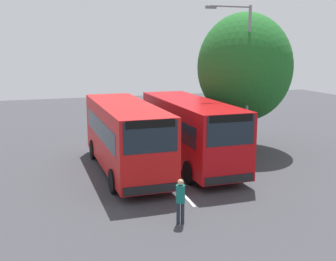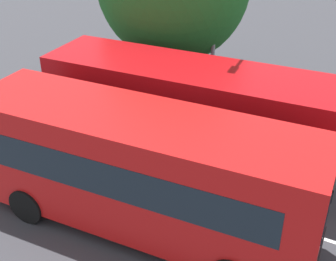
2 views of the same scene
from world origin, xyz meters
name	(u,v)px [view 2 (image 2 of 2)]	position (x,y,z in m)	size (l,w,h in m)	color
ground_plane	(157,185)	(0.00, 0.00, 0.00)	(62.55, 62.55, 0.00)	#38383D
bus_far_left	(142,169)	(0.49, -1.82, 1.89)	(9.36, 2.69, 3.43)	red
bus_center_left	(188,112)	(0.31, 1.70, 1.89)	(9.37, 2.71, 3.43)	#B70C11
lane_stripe_outer_left	(157,185)	(0.00, 0.00, 0.00)	(12.05, 0.12, 0.01)	silver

